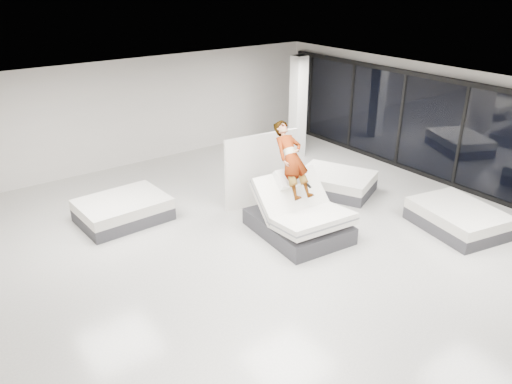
# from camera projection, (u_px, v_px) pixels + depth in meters

# --- Properties ---
(room) EXTENTS (14.00, 14.04, 3.20)m
(room) POSITION_uv_depth(u_px,v_px,m) (293.00, 182.00, 10.12)
(room) COLOR beige
(room) RESTS_ON ground
(hero_bed) EXTENTS (1.85, 2.34, 1.43)m
(hero_bed) POSITION_uv_depth(u_px,v_px,m) (299.00, 217.00, 11.26)
(hero_bed) COLOR #323236
(hero_bed) RESTS_ON floor
(person) EXTENTS (0.82, 1.78, 1.45)m
(person) POSITION_uv_depth(u_px,v_px,m) (292.00, 173.00, 11.12)
(person) COLOR slate
(person) RESTS_ON hero_bed
(remote) EXTENTS (0.06, 0.15, 0.08)m
(remote) POSITION_uv_depth(u_px,v_px,m) (309.00, 186.00, 11.05)
(remote) COLOR black
(remote) RESTS_ON person
(divider_panel) EXTENTS (2.04, 0.32, 1.86)m
(divider_panel) POSITION_uv_depth(u_px,v_px,m) (262.00, 169.00, 12.59)
(divider_panel) COLOR silver
(divider_panel) RESTS_ON floor
(flat_bed_right_far) EXTENTS (2.12, 2.35, 0.53)m
(flat_bed_right_far) POSITION_uv_depth(u_px,v_px,m) (335.00, 182.00, 13.53)
(flat_bed_right_far) COLOR #323236
(flat_bed_right_far) RESTS_ON floor
(flat_bed_right_near) EXTENTS (1.85, 2.24, 0.55)m
(flat_bed_right_near) POSITION_uv_depth(u_px,v_px,m) (458.00, 218.00, 11.55)
(flat_bed_right_near) COLOR #323236
(flat_bed_right_near) RESTS_ON floor
(flat_bed_left_far) EXTENTS (2.08, 1.60, 0.55)m
(flat_bed_left_far) POSITION_uv_depth(u_px,v_px,m) (123.00, 210.00, 11.95)
(flat_bed_left_far) COLOR #323236
(flat_bed_left_far) RESTS_ON floor
(column) EXTENTS (0.40, 0.40, 3.20)m
(column) POSITION_uv_depth(u_px,v_px,m) (298.00, 108.00, 15.60)
(column) COLOR silver
(column) RESTS_ON floor
(storefront_glazing) EXTENTS (0.12, 13.40, 2.92)m
(storefront_glazing) POSITION_uv_depth(u_px,v_px,m) (461.00, 137.00, 13.37)
(storefront_glazing) COLOR #1D2231
(storefront_glazing) RESTS_ON floor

